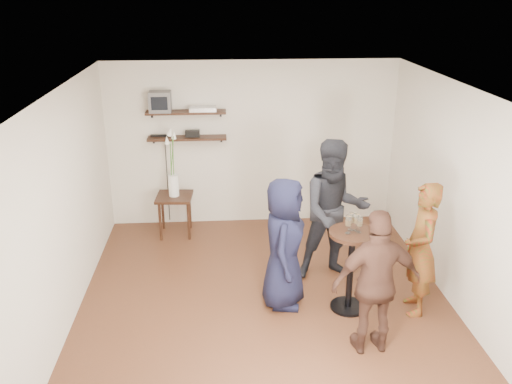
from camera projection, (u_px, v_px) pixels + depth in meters
The scene contains 18 objects.
room at pixel (266, 204), 6.17m from camera, with size 4.58×5.08×2.68m.
shelf_upper at pixel (186, 112), 8.12m from camera, with size 1.20×0.25×0.04m, color black.
shelf_lower at pixel (187, 138), 8.26m from camera, with size 1.20×0.25×0.04m, color black.
crt_monitor at pixel (160, 101), 8.03m from camera, with size 0.32×0.30×0.30m, color #59595B.
dvd_deck at pixel (203, 109), 8.12m from camera, with size 0.40×0.24×0.06m, color silver.
radio at pixel (193, 134), 8.24m from camera, with size 0.22×0.10×0.10m, color black.
power_strip at pixel (160, 136), 8.27m from camera, with size 0.30×0.05×0.03m, color black.
side_table at pixel (175, 202), 8.27m from camera, with size 0.56×0.56×0.64m.
vase_lilies at pixel (173, 174), 8.11m from camera, with size 0.20×0.21×1.09m.
drinks_table at pixel (351, 260), 6.29m from camera, with size 0.55×0.55×1.01m.
wine_glass_fl at pixel (349, 221), 6.07m from camera, with size 0.07×0.07×0.21m.
wine_glass_fr at pixel (360, 222), 6.09m from camera, with size 0.06×0.06×0.19m.
wine_glass_bl at pixel (351, 218), 6.16m from camera, with size 0.07×0.07×0.21m.
wine_glass_br at pixel (357, 219), 6.14m from camera, with size 0.07×0.07×0.21m.
person_plaid at pixel (421, 249), 6.20m from camera, with size 0.59×0.38×1.61m, color red.
person_dark at pixel (334, 211), 6.92m from camera, with size 0.91×0.71×1.87m, color black.
person_navy at pixel (284, 243), 6.34m from camera, with size 0.79×0.51×1.61m, color black.
person_brown at pixel (377, 283), 5.51m from camera, with size 0.94×0.39×1.60m, color #3F241B.
Camera 1 is at (-0.52, -5.69, 3.64)m, focal length 38.00 mm.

